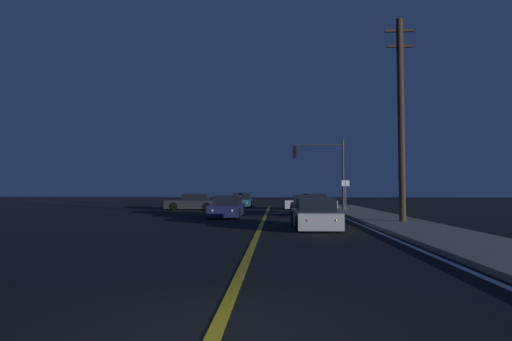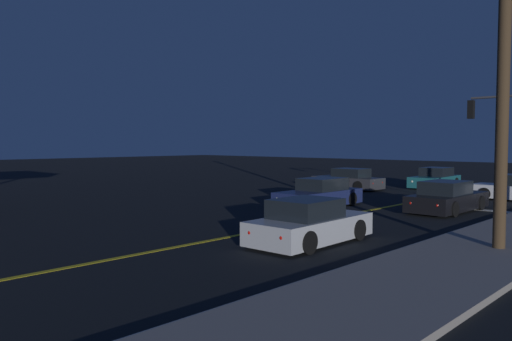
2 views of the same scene
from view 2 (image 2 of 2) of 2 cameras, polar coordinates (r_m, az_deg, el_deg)
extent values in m
cube|color=gray|center=(12.78, 20.96, -10.21)|extent=(3.20, 46.32, 0.15)
cube|color=gold|center=(16.47, -1.25, -7.24)|extent=(0.20, 43.75, 0.01)
cube|color=silver|center=(13.59, 13.62, -9.58)|extent=(0.16, 43.75, 0.01)
cube|color=silver|center=(24.72, 22.15, -3.97)|extent=(5.08, 0.50, 0.01)
cube|color=#2D2D33|center=(32.61, 10.39, -1.33)|extent=(4.48, 1.90, 0.68)
cube|color=black|center=(32.42, 10.79, -0.29)|extent=(2.08, 1.60, 0.60)
cylinder|color=black|center=(32.74, 7.56, -1.50)|extent=(0.64, 0.23, 0.64)
cylinder|color=black|center=(34.10, 9.27, -1.32)|extent=(0.64, 0.23, 0.64)
cylinder|color=black|center=(31.16, 11.61, -1.77)|extent=(0.64, 0.23, 0.64)
cylinder|color=black|center=(32.59, 13.23, -1.57)|extent=(0.64, 0.23, 0.64)
sphere|color=#FFF4CC|center=(33.42, 6.79, -1.05)|extent=(0.18, 0.18, 0.18)
sphere|color=#FFF4CC|center=(34.31, 7.93, -0.95)|extent=(0.18, 0.18, 0.18)
sphere|color=red|center=(30.97, 13.14, -1.45)|extent=(0.14, 0.14, 0.14)
sphere|color=red|center=(31.93, 14.19, -1.32)|extent=(0.14, 0.14, 0.14)
cube|color=#B2B5BA|center=(15.06, 6.24, -6.57)|extent=(1.92, 4.26, 0.68)
cube|color=black|center=(14.77, 5.68, -4.41)|extent=(1.61, 1.98, 0.60)
cylinder|color=black|center=(16.61, 6.49, -6.07)|extent=(0.24, 0.65, 0.64)
cylinder|color=black|center=(15.72, 11.55, -6.65)|extent=(0.24, 0.65, 0.64)
cylinder|color=black|center=(14.59, 0.51, -7.35)|extent=(0.24, 0.65, 0.64)
cylinder|color=black|center=(13.56, 5.92, -8.18)|extent=(0.24, 0.65, 0.64)
sphere|color=#FFF4CC|center=(17.03, 8.72, -5.17)|extent=(0.18, 0.18, 0.18)
sphere|color=#FFF4CC|center=(16.46, 12.01, -5.50)|extent=(0.18, 0.18, 0.18)
sphere|color=red|center=(13.82, -0.67, -7.10)|extent=(0.14, 0.14, 0.14)
sphere|color=red|center=(13.10, 2.97, -7.68)|extent=(0.14, 0.14, 0.14)
cylinder|color=black|center=(28.72, 24.65, -2.42)|extent=(0.65, 0.24, 0.64)
cylinder|color=black|center=(30.24, 25.71, -2.18)|extent=(0.65, 0.24, 0.64)
sphere|color=#FFF4CC|center=(29.22, 23.44, -1.91)|extent=(0.18, 0.18, 0.18)
sphere|color=#FFF4CC|center=(30.23, 24.19, -1.76)|extent=(0.18, 0.18, 0.18)
cube|color=navy|center=(23.37, 7.18, -3.08)|extent=(1.82, 4.66, 0.68)
cube|color=black|center=(23.53, 7.60, -1.57)|extent=(1.56, 2.15, 0.60)
cylinder|color=black|center=(21.73, 6.71, -3.87)|extent=(0.22, 0.64, 0.64)
cylinder|color=black|center=(22.77, 3.31, -3.53)|extent=(0.22, 0.64, 0.64)
cylinder|color=black|center=(24.09, 10.84, -3.22)|extent=(0.22, 0.64, 0.64)
cylinder|color=black|center=(25.03, 7.59, -2.94)|extent=(0.22, 0.64, 0.64)
sphere|color=#FFF4CC|center=(21.23, 4.76, -3.49)|extent=(0.18, 0.18, 0.18)
sphere|color=#FFF4CC|center=(21.95, 2.48, -3.26)|extent=(0.18, 0.18, 0.18)
sphere|color=red|center=(24.92, 11.33, -2.54)|extent=(0.14, 0.14, 0.14)
sphere|color=red|center=(25.53, 9.21, -2.39)|extent=(0.14, 0.14, 0.14)
cube|color=#195960|center=(35.02, 19.73, -1.15)|extent=(2.03, 4.57, 0.68)
cube|color=black|center=(35.23, 19.91, -0.15)|extent=(1.67, 2.13, 0.60)
cylinder|color=black|center=(33.42, 20.23, -1.57)|extent=(0.25, 0.65, 0.64)
cylinder|color=black|center=(34.07, 17.51, -1.43)|extent=(0.25, 0.65, 0.64)
cylinder|color=black|center=(36.04, 21.82, -1.27)|extent=(0.25, 0.65, 0.64)
cylinder|color=black|center=(36.64, 19.26, -1.15)|extent=(0.25, 0.65, 0.64)
sphere|color=#FFF4CC|center=(32.77, 19.26, -1.29)|extent=(0.18, 0.18, 0.18)
sphere|color=#FFF4CC|center=(33.22, 17.43, -1.20)|extent=(0.18, 0.18, 0.18)
sphere|color=red|center=(36.88, 21.81, -0.86)|extent=(0.14, 0.14, 0.14)
sphere|color=red|center=(37.27, 20.14, -0.78)|extent=(0.14, 0.14, 0.14)
cube|color=black|center=(23.23, 21.05, -3.31)|extent=(1.88, 4.67, 0.68)
cube|color=black|center=(22.92, 20.80, -1.88)|extent=(1.59, 2.16, 0.60)
cylinder|color=black|center=(24.90, 20.54, -3.15)|extent=(0.23, 0.64, 0.64)
cylinder|color=black|center=(24.27, 24.23, -3.39)|extent=(0.23, 0.64, 0.64)
cylinder|color=black|center=(22.30, 17.57, -3.82)|extent=(0.23, 0.64, 0.64)
cylinder|color=black|center=(21.60, 21.62, -4.12)|extent=(0.23, 0.64, 0.64)
sphere|color=#FFF4CC|center=(25.52, 21.88, -2.58)|extent=(0.18, 0.18, 0.18)
sphere|color=#FFF4CC|center=(25.12, 24.27, -2.72)|extent=(0.18, 0.18, 0.18)
sphere|color=red|center=(21.41, 17.26, -3.57)|extent=(0.14, 0.14, 0.14)
sphere|color=red|center=(20.93, 20.03, -3.77)|extent=(0.14, 0.14, 0.14)
cylinder|color=#38383D|center=(26.33, 27.23, 7.59)|extent=(3.74, 0.12, 0.12)
cube|color=black|center=(26.88, 23.34, 6.41)|extent=(0.28, 0.28, 0.90)
sphere|color=red|center=(26.90, 23.36, 6.98)|extent=(0.22, 0.22, 0.22)
sphere|color=#4C2D05|center=(26.88, 23.34, 6.41)|extent=(0.22, 0.22, 0.22)
sphere|color=#0A3814|center=(26.86, 23.33, 5.83)|extent=(0.22, 0.22, 0.22)
cylinder|color=#42301E|center=(15.04, 26.44, 11.23)|extent=(0.33, 0.33, 10.36)
camera|label=1|loc=(12.27, -75.79, -5.04)|focal=28.03mm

